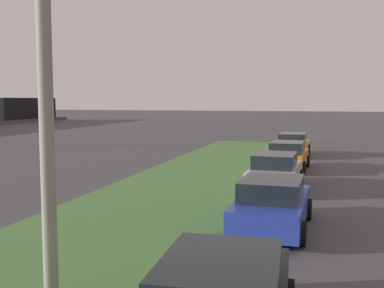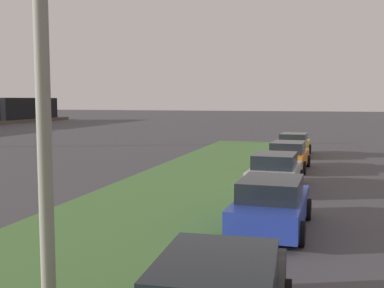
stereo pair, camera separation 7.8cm
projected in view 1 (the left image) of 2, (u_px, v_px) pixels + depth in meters
grass_median at (68, 261)px, 10.39m from camera, size 60.00×6.00×0.12m
parked_car_blue at (272, 204)px, 13.07m from camera, size 4.35×2.12×1.47m
parked_car_silver at (275, 172)px, 19.00m from camera, size 4.36×2.14×1.47m
parked_car_orange at (288, 156)px, 24.22m from camera, size 4.38×2.18×1.47m
parked_car_yellow at (293, 145)px, 30.28m from camera, size 4.36×2.14×1.47m
streetlight at (62, 51)px, 7.29m from camera, size 0.69×2.87×7.50m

